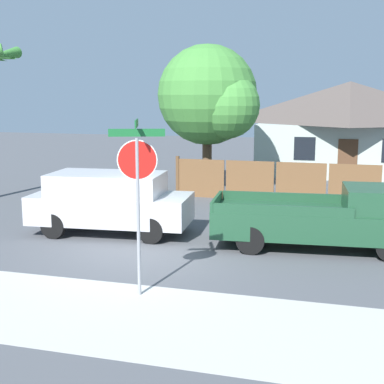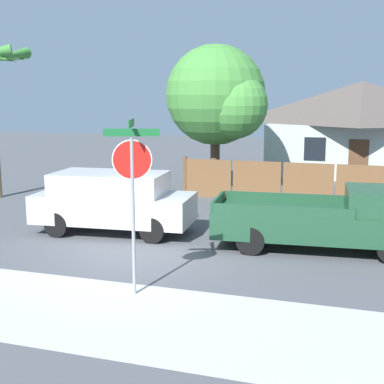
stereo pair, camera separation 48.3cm
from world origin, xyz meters
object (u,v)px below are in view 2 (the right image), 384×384
object	(u,v)px
red_suv	(113,200)
orange_pickup	(331,220)
oak_tree	(219,97)
stop_sign	(132,175)
house	(360,126)

from	to	relation	value
red_suv	orange_pickup	bearing A→B (deg)	-4.67
oak_tree	orange_pickup	bearing A→B (deg)	-56.51
oak_tree	stop_sign	size ratio (longest dim) A/B	1.72
house	oak_tree	size ratio (longest dim) A/B	1.58
red_suv	stop_sign	xyz separation A→B (m)	(2.62, -4.42, 1.49)
house	orange_pickup	distance (m)	15.15
orange_pickup	stop_sign	bearing A→B (deg)	-133.87
house	stop_sign	size ratio (longest dim) A/B	2.71
oak_tree	red_suv	bearing A→B (deg)	-98.79
house	stop_sign	xyz separation A→B (m)	(-4.13, -19.51, -0.01)
red_suv	house	bearing A→B (deg)	61.00
stop_sign	oak_tree	bearing A→B (deg)	78.08
oak_tree	red_suv	xyz separation A→B (m)	(-1.18, -7.64, -2.96)
oak_tree	stop_sign	world-z (taller)	oak_tree
oak_tree	stop_sign	distance (m)	12.24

